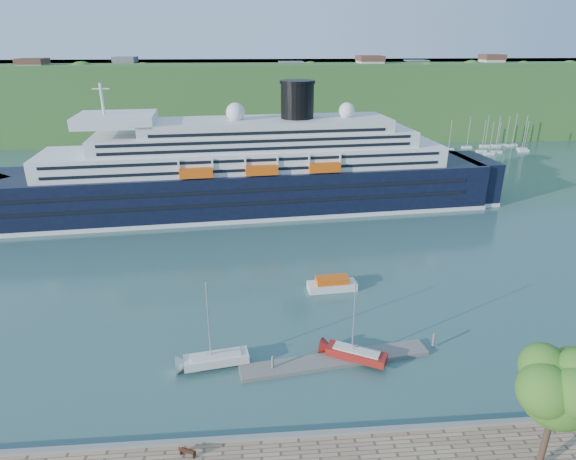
# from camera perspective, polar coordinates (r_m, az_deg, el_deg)

# --- Properties ---
(ground) EXTENTS (400.00, 400.00, 0.00)m
(ground) POSITION_cam_1_polar(r_m,az_deg,el_deg) (44.15, 3.32, -23.84)
(ground) COLOR #325A54
(ground) RESTS_ON ground
(far_hillside) EXTENTS (400.00, 50.00, 24.00)m
(far_hillside) POSITION_cam_1_polar(r_m,az_deg,el_deg) (176.68, -3.14, 15.40)
(far_hillside) COLOR #2C5823
(far_hillside) RESTS_ON ground
(quay_coping) EXTENTS (220.00, 0.50, 0.30)m
(quay_coping) POSITION_cam_1_polar(r_m,az_deg,el_deg) (43.20, 3.39, -22.96)
(quay_coping) COLOR slate
(quay_coping) RESTS_ON promenade
(cruise_ship) EXTENTS (110.10, 25.15, 24.51)m
(cruise_ship) POSITION_cam_1_polar(r_m,az_deg,el_deg) (92.14, -6.08, 9.58)
(cruise_ship) COLOR black
(cruise_ship) RESTS_ON ground
(park_bench) EXTENTS (1.48, 1.06, 0.88)m
(park_bench) POSITION_cam_1_polar(r_m,az_deg,el_deg) (42.25, -11.81, -24.23)
(park_bench) COLOR #3F1F12
(park_bench) RESTS_ON promenade
(promenade_tree) EXTENTS (6.98, 6.98, 11.55)m
(promenade_tree) POSITION_cam_1_polar(r_m,az_deg,el_deg) (41.64, 28.97, -17.91)
(promenade_tree) COLOR #286119
(promenade_tree) RESTS_ON promenade
(floating_pontoon) EXTENTS (20.28, 5.39, 0.45)m
(floating_pontoon) POSITION_cam_1_polar(r_m,az_deg,el_deg) (52.35, 5.66, -15.08)
(floating_pontoon) COLOR slate
(floating_pontoon) RESTS_ON ground
(sailboat_white_near) EXTENTS (7.50, 3.19, 9.39)m
(sailboat_white_near) POSITION_cam_1_polar(r_m,az_deg,el_deg) (49.40, -8.75, -11.42)
(sailboat_white_near) COLOR silver
(sailboat_white_near) RESTS_ON ground
(sailboat_red) EXTENTS (7.02, 4.94, 8.94)m
(sailboat_red) POSITION_cam_1_polar(r_m,az_deg,el_deg) (50.23, 8.31, -11.08)
(sailboat_red) COLOR maroon
(sailboat_red) RESTS_ON ground
(tender_launch) EXTENTS (6.77, 2.78, 1.83)m
(tender_launch) POSITION_cam_1_polar(r_m,az_deg,el_deg) (65.21, 5.25, -6.33)
(tender_launch) COLOR #E5540D
(tender_launch) RESTS_ON ground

